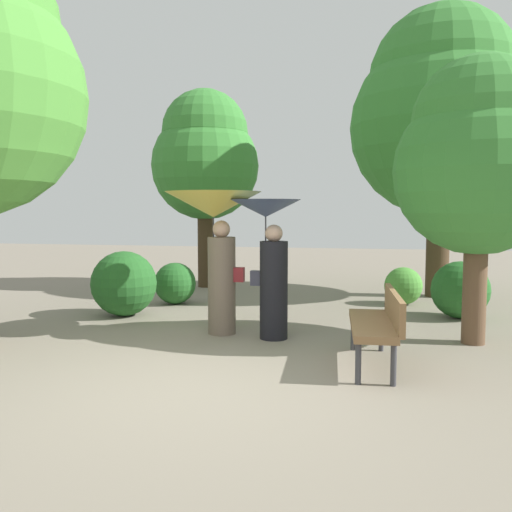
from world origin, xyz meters
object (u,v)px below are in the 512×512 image
at_px(person_left, 216,225).
at_px(tree_near_right, 479,156).
at_px(park_bench, 379,321).
at_px(tree_near_left, 205,156).
at_px(person_right, 270,247).
at_px(tree_mid_right, 442,111).

xyz_separation_m(person_left, tree_near_right, (3.42, 0.13, 0.88)).
xyz_separation_m(park_bench, tree_near_left, (-3.76, 5.61, 2.42)).
bearing_deg(tree_near_left, person_right, -63.01).
bearing_deg(tree_near_left, tree_mid_right, -4.21).
bearing_deg(tree_near_right, person_left, -177.85).
bearing_deg(tree_near_right, tree_mid_right, 90.27).
bearing_deg(tree_mid_right, park_bench, -102.77).
xyz_separation_m(person_right, tree_mid_right, (2.62, 4.21, 2.42)).
bearing_deg(tree_mid_right, tree_near_left, 175.79).
bearing_deg(person_left, person_right, -97.96).
relative_size(person_right, tree_mid_right, 0.33).
bearing_deg(park_bench, tree_near_right, 133.24).
relative_size(person_right, tree_near_left, 0.42).
bearing_deg(person_right, person_left, 82.04).
xyz_separation_m(tree_near_right, tree_mid_right, (-0.02, 3.94, 1.25)).
relative_size(tree_near_left, tree_mid_right, 0.77).
relative_size(tree_near_left, tree_near_right, 1.20).
bearing_deg(person_right, park_bench, -123.92).
distance_m(tree_near_left, tree_near_right, 6.59).
xyz_separation_m(person_right, tree_near_right, (2.63, 0.27, 1.17)).
distance_m(park_bench, tree_near_left, 7.18).
height_order(person_right, tree_near_right, tree_near_right).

